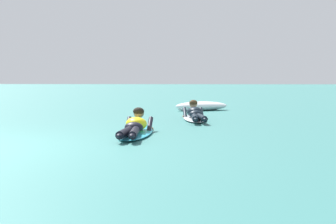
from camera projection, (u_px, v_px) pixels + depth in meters
name	position (u px, v px, depth m)	size (l,w,h in m)	color
ground_plane	(101.00, 108.00, 17.24)	(120.00, 120.00, 0.00)	#387A75
surfer_near	(135.00, 128.00, 9.03)	(0.60, 2.67, 0.55)	#2DB2D1
surfer_far	(195.00, 115.00, 12.16)	(0.77, 2.69, 0.54)	silver
whitewater_front	(202.00, 106.00, 15.77)	(1.91, 1.31, 0.30)	white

